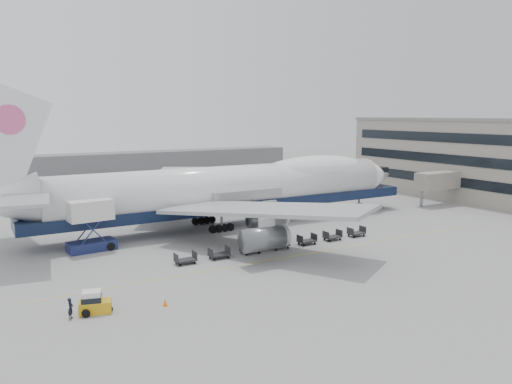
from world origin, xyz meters
TOP-DOWN VIEW (x-y plane):
  - ground at (0.00, 0.00)m, footprint 260.00×260.00m
  - apron_line at (0.00, -6.00)m, footprint 60.00×0.15m
  - hangar at (-10.00, 70.00)m, footprint 110.00×8.00m
  - airliner at (0.64, 12.00)m, footprint 67.00×55.30m
  - catering_truck at (-20.83, 8.37)m, footprint 5.73×4.20m
  - baggage_tug at (-24.97, -11.35)m, footprint 2.87×2.07m
  - ground_worker at (-26.87, -11.58)m, footprint 0.65×0.75m
  - traffic_cone at (-19.39, -12.91)m, footprint 0.43×0.43m
  - dolly_0 at (-13.19, -2.49)m, footprint 2.30×1.35m
  - dolly_1 at (-9.07, -2.49)m, footprint 2.30×1.35m
  - dolly_2 at (-4.95, -2.49)m, footprint 2.30×1.35m
  - dolly_3 at (-0.83, -2.49)m, footprint 2.30×1.35m
  - dolly_4 at (3.29, -2.49)m, footprint 2.30×1.35m
  - dolly_5 at (7.41, -2.49)m, footprint 2.30×1.35m
  - dolly_6 at (11.53, -2.49)m, footprint 2.30×1.35m

SIDE VIEW (x-z plane):
  - ground at x=0.00m, z-range 0.00..0.00m
  - apron_line at x=0.00m, z-range 0.00..0.01m
  - traffic_cone at x=-19.39m, z-range -0.02..0.62m
  - dolly_0 at x=-13.19m, z-range -0.12..1.18m
  - dolly_1 at x=-9.07m, z-range -0.12..1.18m
  - dolly_2 at x=-4.95m, z-range -0.12..1.18m
  - dolly_3 at x=-0.83m, z-range -0.12..1.18m
  - dolly_4 at x=3.29m, z-range -0.12..1.18m
  - dolly_5 at x=7.41m, z-range -0.12..1.18m
  - dolly_6 at x=11.53m, z-range -0.12..1.18m
  - baggage_tug at x=-24.97m, z-range -0.11..1.79m
  - ground_worker at x=-26.87m, z-range 0.00..1.72m
  - catering_truck at x=-20.83m, z-range 0.35..6.57m
  - hangar at x=-10.00m, z-range 0.00..7.00m
  - airliner at x=0.64m, z-range -4.37..15.61m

